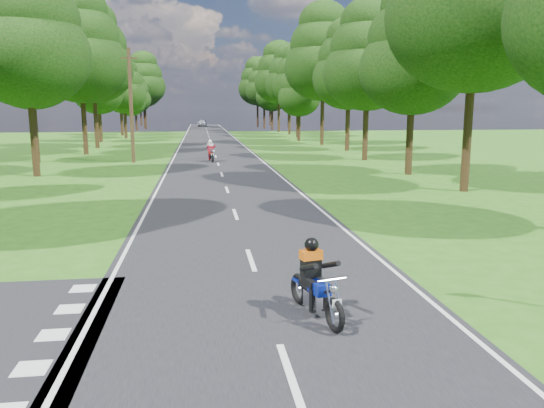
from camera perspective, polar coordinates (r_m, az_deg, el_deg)
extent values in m
plane|color=#285613|center=(11.77, -1.34, -8.83)|extent=(160.00, 160.00, 0.00)
cube|color=black|center=(61.19, -6.59, 6.59)|extent=(7.00, 140.00, 0.02)
cube|color=silver|center=(8.12, 1.95, -17.85)|extent=(0.12, 2.00, 0.01)
cube|color=silver|center=(13.66, -2.28, -6.01)|extent=(0.12, 2.00, 0.01)
cube|color=silver|center=(19.48, -3.96, -1.10)|extent=(0.12, 2.00, 0.01)
cube|color=silver|center=(25.38, -4.86, 1.55)|extent=(0.12, 2.00, 0.01)
cube|color=silver|center=(31.32, -5.42, 3.19)|extent=(0.12, 2.00, 0.01)
cube|color=silver|center=(37.28, -5.80, 4.31)|extent=(0.12, 2.00, 0.01)
cube|color=silver|center=(43.25, -6.08, 5.12)|extent=(0.12, 2.00, 0.01)
cube|color=silver|center=(49.22, -6.29, 5.73)|extent=(0.12, 2.00, 0.01)
cube|color=silver|center=(55.21, -6.46, 6.21)|extent=(0.12, 2.00, 0.01)
cube|color=silver|center=(61.19, -6.59, 6.60)|extent=(0.12, 2.00, 0.01)
cube|color=silver|center=(67.18, -6.70, 6.92)|extent=(0.12, 2.00, 0.01)
cube|color=silver|center=(73.17, -6.79, 7.18)|extent=(0.12, 2.00, 0.01)
cube|color=silver|center=(79.16, -6.87, 7.41)|extent=(0.12, 2.00, 0.01)
cube|color=silver|center=(85.16, -6.94, 7.60)|extent=(0.12, 2.00, 0.01)
cube|color=silver|center=(91.15, -7.00, 7.77)|extent=(0.12, 2.00, 0.01)
cube|color=silver|center=(97.14, -7.05, 7.92)|extent=(0.12, 2.00, 0.01)
cube|color=silver|center=(103.14, -7.09, 8.05)|extent=(0.12, 2.00, 0.01)
cube|color=silver|center=(109.13, -7.13, 8.17)|extent=(0.12, 2.00, 0.01)
cube|color=silver|center=(115.13, -7.17, 8.27)|extent=(0.12, 2.00, 0.01)
cube|color=silver|center=(121.13, -7.20, 8.36)|extent=(0.12, 2.00, 0.01)
cube|color=silver|center=(127.12, -7.23, 8.45)|extent=(0.12, 2.00, 0.01)
cube|color=silver|center=(61.22, -9.70, 6.52)|extent=(0.10, 140.00, 0.01)
cube|color=silver|center=(61.35, -3.49, 6.66)|extent=(0.10, 140.00, 0.01)
cube|color=silver|center=(9.03, -24.45, -15.79)|extent=(0.50, 0.50, 0.01)
cube|color=silver|center=(10.08, -22.48, -12.87)|extent=(0.50, 0.50, 0.01)
cube|color=silver|center=(11.16, -20.92, -10.50)|extent=(0.50, 0.50, 0.01)
cube|color=silver|center=(12.26, -19.66, -8.54)|extent=(0.50, 0.50, 0.01)
cylinder|color=black|center=(33.22, -24.19, 6.09)|extent=(0.40, 0.40, 3.91)
ellipsoid|color=black|center=(33.29, -24.82, 14.38)|extent=(6.85, 6.85, 5.82)
ellipsoid|color=black|center=(33.52, -25.07, 17.62)|extent=(5.87, 5.87, 4.99)
cylinder|color=black|center=(41.96, -24.08, 6.70)|extent=(0.40, 0.40, 3.79)
ellipsoid|color=black|center=(42.00, -24.56, 13.06)|extent=(6.64, 6.64, 5.64)
ellipsoid|color=black|center=(42.16, -24.75, 15.56)|extent=(5.69, 5.69, 4.84)
ellipsoid|color=black|center=(42.40, -24.95, 18.04)|extent=(4.27, 4.27, 3.63)
cylinder|color=black|center=(47.67, -19.50, 7.64)|extent=(0.40, 0.40, 4.32)
ellipsoid|color=black|center=(47.77, -19.89, 14.01)|extent=(7.56, 7.56, 6.42)
ellipsoid|color=black|center=(47.98, -20.05, 16.52)|extent=(6.48, 6.48, 5.51)
ellipsoid|color=black|center=(48.28, -20.21, 18.99)|extent=(4.86, 4.86, 4.13)
cylinder|color=black|center=(55.10, -18.38, 8.02)|extent=(0.40, 0.40, 4.40)
ellipsoid|color=black|center=(55.21, -18.71, 13.65)|extent=(7.71, 7.71, 6.55)
ellipsoid|color=black|center=(55.40, -18.84, 15.86)|extent=(6.60, 6.60, 5.61)
ellipsoid|color=black|center=(55.67, -18.97, 18.05)|extent=(4.95, 4.95, 4.21)
cylinder|color=black|center=(64.89, -17.98, 7.77)|extent=(0.40, 0.40, 3.20)
ellipsoid|color=black|center=(64.87, -18.17, 11.25)|extent=(5.60, 5.60, 4.76)
ellipsoid|color=black|center=(64.93, -18.25, 12.62)|extent=(4.80, 4.80, 4.08)
ellipsoid|color=black|center=(65.02, -18.33, 13.99)|extent=(3.60, 3.60, 3.06)
cylinder|color=black|center=(71.88, -15.48, 8.10)|extent=(0.40, 0.40, 3.22)
ellipsoid|color=black|center=(71.87, -15.63, 11.26)|extent=(5.64, 5.64, 4.79)
ellipsoid|color=black|center=(71.93, -15.69, 12.51)|extent=(4.83, 4.83, 4.11)
ellipsoid|color=black|center=(72.01, -15.75, 13.75)|extent=(3.62, 3.62, 3.08)
cylinder|color=black|center=(79.77, -15.85, 8.40)|extent=(0.40, 0.40, 3.61)
ellipsoid|color=black|center=(79.78, -16.01, 11.59)|extent=(6.31, 6.31, 5.37)
ellipsoid|color=black|center=(79.86, -16.08, 12.85)|extent=(5.41, 5.41, 4.60)
ellipsoid|color=black|center=(79.97, -16.14, 14.10)|extent=(4.06, 4.06, 3.45)
cylinder|color=black|center=(87.50, -14.90, 8.27)|extent=(0.40, 0.40, 2.67)
ellipsoid|color=black|center=(87.46, -15.00, 10.41)|extent=(4.67, 4.67, 3.97)
ellipsoid|color=black|center=(87.48, -15.04, 11.26)|extent=(4.00, 4.00, 3.40)
ellipsoid|color=black|center=(87.52, -15.08, 12.11)|extent=(3.00, 3.00, 2.55)
cylinder|color=black|center=(96.61, -14.38, 8.57)|extent=(0.40, 0.40, 3.09)
ellipsoid|color=black|center=(96.60, -14.48, 10.82)|extent=(5.40, 5.40, 4.59)
ellipsoid|color=black|center=(96.63, -14.52, 11.71)|extent=(4.63, 4.63, 3.93)
ellipsoid|color=black|center=(96.69, -14.56, 12.60)|extent=(3.47, 3.47, 2.95)
cylinder|color=black|center=(102.98, -13.45, 9.08)|extent=(0.40, 0.40, 4.48)
ellipsoid|color=black|center=(103.04, -13.58, 12.14)|extent=(7.84, 7.84, 6.66)
ellipsoid|color=black|center=(103.14, -13.64, 13.36)|extent=(6.72, 6.72, 5.71)
ellipsoid|color=black|center=(103.29, -13.69, 14.56)|extent=(5.04, 5.04, 4.28)
cylinder|color=black|center=(112.01, -13.54, 9.05)|extent=(0.40, 0.40, 4.09)
ellipsoid|color=black|center=(112.05, -13.65, 11.63)|extent=(7.16, 7.16, 6.09)
ellipsoid|color=black|center=(112.12, -13.69, 12.65)|extent=(6.14, 6.14, 5.22)
ellipsoid|color=black|center=(112.23, -13.74, 13.66)|extent=(4.61, 4.61, 3.92)
cylinder|color=black|center=(26.35, 20.23, 6.21)|extent=(0.40, 0.40, 4.56)
ellipsoid|color=black|center=(26.61, 21.01, 18.34)|extent=(7.98, 7.98, 6.78)
cylinder|color=black|center=(32.20, 14.56, 6.18)|extent=(0.40, 0.40, 3.49)
ellipsoid|color=black|center=(32.21, 14.91, 13.84)|extent=(6.12, 6.12, 5.20)
ellipsoid|color=black|center=(32.37, 15.05, 16.84)|extent=(5.24, 5.24, 4.46)
ellipsoid|color=black|center=(32.62, 15.20, 19.81)|extent=(3.93, 3.93, 3.34)
cylinder|color=black|center=(40.59, 10.00, 7.27)|extent=(0.40, 0.40, 3.69)
ellipsoid|color=black|center=(40.62, 10.21, 13.68)|extent=(6.46, 6.46, 5.49)
ellipsoid|color=black|center=(40.78, 10.29, 16.21)|extent=(5.54, 5.54, 4.71)
ellipsoid|color=black|center=(41.01, 10.37, 18.71)|extent=(4.15, 4.15, 3.53)
cylinder|color=black|center=(49.37, 8.12, 7.86)|extent=(0.40, 0.40, 3.74)
ellipsoid|color=black|center=(49.40, 8.26, 13.20)|extent=(6.55, 6.55, 5.57)
ellipsoid|color=black|center=(49.53, 8.31, 15.31)|extent=(5.62, 5.62, 4.77)
ellipsoid|color=black|center=(49.73, 8.37, 17.41)|extent=(4.21, 4.21, 3.58)
cylinder|color=black|center=(57.28, 5.41, 8.68)|extent=(0.40, 0.40, 4.64)
ellipsoid|color=black|center=(57.41, 5.51, 14.39)|extent=(8.12, 8.12, 6.91)
ellipsoid|color=black|center=(57.62, 5.55, 16.63)|extent=(6.96, 6.96, 5.92)
ellipsoid|color=black|center=(57.92, 5.59, 18.86)|extent=(5.22, 5.22, 4.44)
cylinder|color=black|center=(64.11, 2.91, 8.10)|extent=(0.40, 0.40, 2.91)
ellipsoid|color=black|center=(64.08, 2.94, 11.30)|extent=(5.09, 5.09, 4.33)
ellipsoid|color=black|center=(64.12, 2.95, 12.57)|extent=(4.36, 4.36, 3.71)
ellipsoid|color=black|center=(64.20, 2.96, 13.83)|extent=(3.27, 3.27, 2.78)
cylinder|color=black|center=(71.67, 2.77, 8.71)|extent=(0.40, 0.40, 3.88)
ellipsoid|color=black|center=(71.70, 2.80, 12.53)|extent=(6.78, 6.78, 5.77)
ellipsoid|color=black|center=(71.80, 2.82, 14.04)|extent=(5.81, 5.81, 4.94)
ellipsoid|color=black|center=(71.95, 2.83, 15.54)|extent=(4.36, 4.36, 3.71)
cylinder|color=black|center=(80.06, 1.89, 8.99)|extent=(0.40, 0.40, 4.18)
ellipsoid|color=black|center=(80.12, 1.92, 12.67)|extent=(7.31, 7.31, 6.21)
ellipsoid|color=black|center=(80.23, 1.93, 14.12)|extent=(6.27, 6.27, 5.33)
ellipsoid|color=black|center=(80.39, 1.94, 15.57)|extent=(4.70, 4.70, 4.00)
cylinder|color=black|center=(88.86, 0.73, 9.26)|extent=(0.40, 0.40, 4.63)
ellipsoid|color=black|center=(88.95, 0.74, 12.94)|extent=(8.11, 8.11, 6.89)
ellipsoid|color=black|center=(89.08, 0.74, 14.39)|extent=(6.95, 6.95, 5.91)
ellipsoid|color=black|center=(89.27, 0.75, 15.84)|extent=(5.21, 5.21, 4.43)
cylinder|color=black|center=(96.07, 0.02, 8.96)|extent=(0.40, 0.40, 3.36)
ellipsoid|color=black|center=(96.07, 0.02, 11.43)|extent=(5.88, 5.88, 5.00)
ellipsoid|color=black|center=(96.11, 0.02, 12.40)|extent=(5.04, 5.04, 4.29)
ellipsoid|color=black|center=(96.19, 0.02, 13.38)|extent=(3.78, 3.78, 3.21)
cylinder|color=black|center=(103.16, -0.83, 9.25)|extent=(0.40, 0.40, 4.09)
ellipsoid|color=black|center=(103.20, -0.84, 12.04)|extent=(7.15, 7.15, 6.08)
ellipsoid|color=black|center=(103.28, -0.84, 13.15)|extent=(6.13, 6.13, 5.21)
ellipsoid|color=black|center=(103.40, -0.85, 14.25)|extent=(4.60, 4.60, 3.91)
cylinder|color=black|center=(110.81, -1.56, 9.42)|extent=(0.40, 0.40, 4.48)
ellipsoid|color=black|center=(110.87, -1.57, 12.27)|extent=(7.84, 7.84, 6.66)
ellipsoid|color=black|center=(110.97, -1.58, 13.40)|extent=(6.72, 6.72, 5.71)
ellipsoid|color=black|center=(111.11, -1.58, 14.52)|extent=(5.04, 5.04, 4.28)
cylinder|color=black|center=(121.75, -13.91, 9.05)|extent=(0.40, 0.40, 3.84)
ellipsoid|color=black|center=(121.77, -14.00, 11.27)|extent=(6.72, 6.72, 5.71)
ellipsoid|color=black|center=(121.82, -14.04, 12.15)|extent=(5.76, 5.76, 4.90)
ellipsoid|color=black|center=(121.91, -14.08, 13.03)|extent=(4.32, 4.32, 3.67)
cylinder|color=black|center=(124.14, -0.20, 9.44)|extent=(0.40, 0.40, 4.16)
ellipsoid|color=black|center=(124.17, -0.20, 11.80)|extent=(7.28, 7.28, 6.19)
ellipsoid|color=black|center=(124.24, -0.20, 12.73)|extent=(6.24, 6.24, 5.30)
ellipsoid|color=black|center=(124.35, -0.20, 13.67)|extent=(4.68, 4.68, 3.98)
cylinder|color=black|center=(107.11, -15.82, 8.75)|extent=(0.40, 0.40, 3.52)
ellipsoid|color=black|center=(107.11, -15.94, 11.07)|extent=(6.16, 6.16, 5.24)
ellipsoid|color=black|center=(107.16, -15.98, 11.98)|extent=(5.28, 5.28, 4.49)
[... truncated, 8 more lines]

